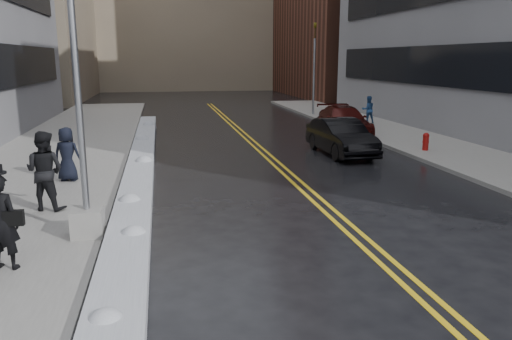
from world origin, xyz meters
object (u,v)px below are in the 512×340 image
lamppost (80,125)px  pedestrian_b (45,171)px  fire_hydrant (426,141)px  pedestrian_east (368,110)px  pedestrian_c (67,154)px  car_maroon (344,121)px  traffic_signal (314,65)px  car_black (341,137)px  pedestrian_fedora (2,222)px

lamppost → pedestrian_b: size_ratio=3.85×
lamppost → fire_hydrant: 14.81m
pedestrian_east → fire_hydrant: bearing=85.1°
fire_hydrant → pedestrian_b: (-13.56, -5.82, 0.59)m
pedestrian_c → car_maroon: (12.05, 8.26, -0.25)m
traffic_signal → car_maroon: (-1.00, -8.49, -2.67)m
fire_hydrant → traffic_signal: bearing=92.0°
pedestrian_b → car_maroon: (12.06, 11.34, -0.41)m
pedestrian_east → car_maroon: bearing=53.7°
lamppost → pedestrian_east: (13.56, 16.87, -1.60)m
lamppost → car_black: size_ratio=1.72×
pedestrian_c → car_maroon: 14.62m
traffic_signal → pedestrian_east: size_ratio=3.84×
lamppost → fire_hydrant: bearing=33.0°
traffic_signal → lamppost: bearing=-118.2°
traffic_signal → car_black: size_ratio=1.36×
traffic_signal → pedestrian_b: (-13.06, -19.82, -2.26)m
lamppost → pedestrian_fedora: 2.45m
traffic_signal → pedestrian_b: traffic_signal is taller
car_black → pedestrian_c: bearing=-164.7°
pedestrian_c → car_maroon: bearing=-131.2°
lamppost → car_black: 12.36m
lamppost → car_maroon: 17.39m
pedestrian_c → car_black: pedestrian_c is taller
fire_hydrant → pedestrian_c: bearing=-168.5°
pedestrian_fedora → pedestrian_b: bearing=-73.7°
pedestrian_east → car_black: 9.63m
pedestrian_east → car_black: (-4.76, -8.38, -0.20)m
traffic_signal → car_black: (-3.00, -13.51, -2.67)m
fire_hydrant → traffic_signal: size_ratio=0.12×
pedestrian_fedora → pedestrian_b: pedestrian_b is taller
pedestrian_east → car_maroon: 4.34m
pedestrian_east → car_black: pedestrian_east is taller
fire_hydrant → car_maroon: car_maroon is taller
fire_hydrant → pedestrian_east: pedestrian_east is taller
traffic_signal → pedestrian_east: traffic_signal is taller
pedestrian_b → car_maroon: 16.55m
traffic_signal → fire_hydrant: bearing=-88.0°
pedestrian_fedora → pedestrian_east: (14.78, 18.36, -0.09)m
traffic_signal → pedestrian_c: (-13.05, -16.75, -2.42)m
pedestrian_c → pedestrian_east: size_ratio=1.06×
fire_hydrant → car_maroon: (-1.50, 5.51, 0.18)m
fire_hydrant → pedestrian_b: pedestrian_b is taller
fire_hydrant → car_maroon: bearing=105.2°
car_maroon → traffic_signal: bearing=88.4°
pedestrian_c → car_maroon: pedestrian_c is taller
lamppost → pedestrian_c: size_ratio=4.58×
pedestrian_b → car_maroon: bearing=-117.2°
lamppost → fire_hydrant: size_ratio=10.45×
fire_hydrant → pedestrian_fedora: bearing=-144.9°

